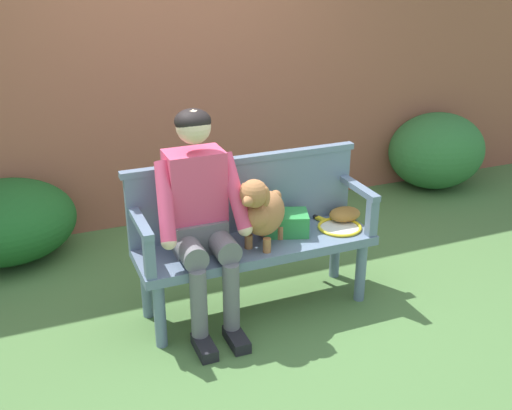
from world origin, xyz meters
TOP-DOWN VIEW (x-y plane):
  - ground_plane at (0.00, 0.00)m, footprint 40.00×40.00m
  - brick_garden_fence at (0.00, 1.74)m, footprint 8.00×0.30m
  - hedge_bush_far_right at (-1.46, 1.35)m, footprint 1.02×0.94m
  - hedge_bush_mid_left at (2.44, 1.36)m, footprint 0.96×0.80m
  - garden_bench at (0.00, 0.00)m, footprint 1.51×0.46m
  - bench_backrest at (0.00, 0.20)m, footprint 1.55×0.06m
  - bench_armrest_left_end at (-0.72, -0.08)m, footprint 0.06×0.46m
  - bench_armrest_right_end at (0.72, -0.08)m, footprint 0.06×0.46m
  - person_seated at (-0.36, -0.01)m, footprint 0.56×0.63m
  - dog_on_bench at (0.01, -0.07)m, footprint 0.43×0.41m
  - tennis_racket at (0.57, -0.00)m, footprint 0.38×0.58m
  - baseball_glove at (0.68, 0.07)m, footprint 0.22×0.17m
  - sports_bag at (0.23, 0.05)m, footprint 0.33×0.28m

SIDE VIEW (x-z plane):
  - ground_plane at x=0.00m, z-range 0.00..0.00m
  - hedge_bush_far_right at x=-1.46m, z-range 0.00..0.60m
  - hedge_bush_mid_left at x=2.44m, z-range 0.00..0.73m
  - garden_bench at x=0.00m, z-range 0.17..0.65m
  - tennis_racket at x=0.57m, z-range 0.48..0.50m
  - baseball_glove at x=0.68m, z-range 0.48..0.57m
  - sports_bag at x=0.23m, z-range 0.48..0.62m
  - bench_armrest_left_end at x=-0.72m, z-range 0.54..0.82m
  - bench_armrest_right_end at x=0.72m, z-range 0.54..0.82m
  - dog_on_bench at x=0.01m, z-range 0.48..0.95m
  - bench_backrest at x=0.00m, z-range 0.48..0.98m
  - person_seated at x=-0.36m, z-range 0.07..1.42m
  - brick_garden_fence at x=0.00m, z-range 0.00..2.72m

